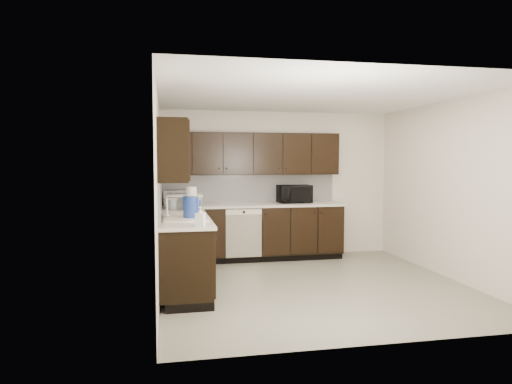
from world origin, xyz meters
The scene contains 20 objects.
floor centered at (0.00, 0.00, 0.00)m, with size 4.00×4.00×0.00m, color gray.
ceiling centered at (0.00, 0.00, 2.50)m, with size 4.00×4.00×0.00m, color white.
wall_back centered at (0.00, 2.00, 1.25)m, with size 4.00×0.02×2.50m, color beige.
wall_left centered at (-2.00, 0.00, 1.25)m, with size 0.02×4.00×2.50m, color beige.
wall_right centered at (2.00, 0.00, 1.25)m, with size 0.02×4.00×2.50m, color beige.
wall_front centered at (0.00, -2.00, 1.25)m, with size 4.00×0.02×2.50m, color beige.
lower_cabinets centered at (-1.01, 1.11, 0.41)m, with size 3.00×2.80×0.90m.
countertop centered at (-1.01, 1.11, 0.92)m, with size 3.03×2.83×0.04m.
backsplash centered at (-1.22, 1.32, 1.18)m, with size 3.00×2.80×0.48m.
upper_cabinets centered at (-1.10, 1.20, 1.77)m, with size 3.00×2.80×0.70m.
dishwasher centered at (-0.70, 1.41, 0.55)m, with size 0.58×0.04×0.78m.
sink centered at (-1.68, -0.01, 0.88)m, with size 0.54×0.82×0.42m.
microwave centered at (0.23, 1.76, 1.09)m, with size 0.55×0.37×0.30m, color black.
soap_bottle_a centered at (-1.54, -0.70, 1.05)m, with size 0.10×0.10×0.21m, color gray.
soap_bottle_b centered at (-1.81, 1.07, 1.06)m, with size 0.09×0.09×0.24m, color gray.
toaster_oven centered at (-1.75, 1.66, 1.06)m, with size 0.39×0.29×0.25m, color #ABACAE.
storage_bin centered at (-1.65, 1.16, 1.04)m, with size 0.51×0.38×0.20m, color silver.
blue_pitcher centered at (-1.62, -0.08, 1.08)m, with size 0.19×0.19×0.28m, color navy.
teal_tumbler centered at (-1.51, 1.35, 1.03)m, with size 0.08×0.08×0.17m, color #0D8291.
paper_towel_roll centered at (-1.55, 0.90, 1.11)m, with size 0.15×0.15×0.34m, color white.
Camera 1 is at (-1.90, -5.72, 1.67)m, focal length 32.00 mm.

